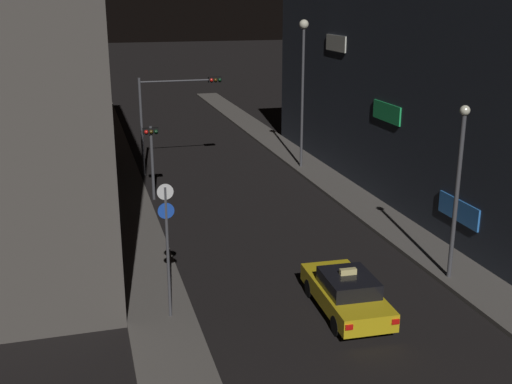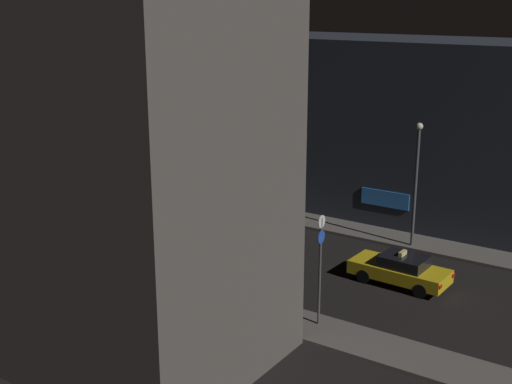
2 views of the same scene
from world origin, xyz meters
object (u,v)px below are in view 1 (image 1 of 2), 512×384
taxi (346,293)px  traffic_light_left_kerb (152,148)px  street_lamp_near_block (458,179)px  traffic_light_overhead (172,104)px  sign_pole_left (167,240)px  street_lamp_far_block (303,67)px

taxi → traffic_light_left_kerb: size_ratio=1.16×
taxi → street_lamp_near_block: bearing=15.2°
street_lamp_near_block → traffic_light_left_kerb: bearing=125.9°
taxi → traffic_light_overhead: traffic_light_overhead is taller
traffic_light_overhead → sign_pole_left: bearing=-99.0°
traffic_light_overhead → street_lamp_far_block: size_ratio=0.66×
traffic_light_left_kerb → street_lamp_near_block: (9.41, -13.00, 1.17)m
traffic_light_overhead → taxi: bearing=-81.5°
traffic_light_left_kerb → sign_pole_left: (-1.05, -13.23, 0.05)m
sign_pole_left → street_lamp_far_block: (10.57, 17.01, 3.39)m
sign_pole_left → street_lamp_near_block: bearing=1.3°
traffic_light_left_kerb → street_lamp_near_block: size_ratio=0.61×
sign_pole_left → street_lamp_far_block: size_ratio=0.51×
sign_pole_left → taxi: bearing=-10.4°
sign_pole_left → street_lamp_near_block: 10.52m
street_lamp_near_block → sign_pole_left: bearing=-178.7°
traffic_light_overhead → street_lamp_near_block: 19.44m
street_lamp_near_block → street_lamp_far_block: bearing=89.6°
traffic_light_overhead → sign_pole_left: traffic_light_overhead is taller
traffic_light_left_kerb → taxi: bearing=-71.8°
sign_pole_left → street_lamp_near_block: size_ratio=0.70×
sign_pole_left → traffic_light_left_kerb: bearing=85.5°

